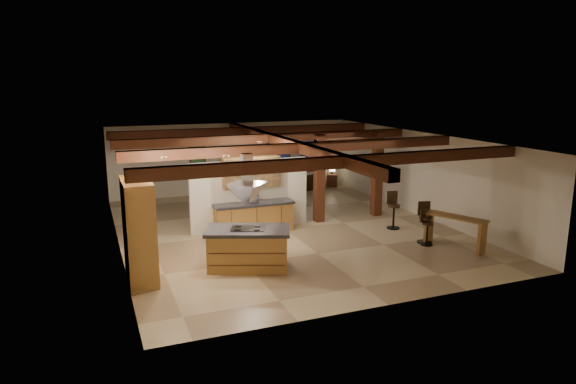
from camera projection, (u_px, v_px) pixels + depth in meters
name	position (u px, v px, depth m)	size (l,w,h in m)	color
ground	(285.00, 229.00, 16.23)	(12.00, 12.00, 0.00)	#CCB888
room_walls	(285.00, 174.00, 15.85)	(12.00, 12.00, 12.00)	silver
ceiling_beams	(285.00, 143.00, 15.64)	(10.00, 12.00, 0.28)	#3C210F
timber_posts	(349.00, 167.00, 17.21)	(2.50, 0.30, 2.90)	#3C210F
partition_wall	(250.00, 195.00, 16.09)	(3.80, 0.18, 2.20)	silver
pantry_cabinet	(139.00, 231.00, 11.94)	(0.67, 1.60, 2.40)	olive
back_counter	(254.00, 217.00, 15.87)	(2.50, 0.66, 0.94)	olive
upper_display_cabinet	(251.00, 172.00, 15.76)	(1.80, 0.36, 0.95)	olive
range_hood	(247.00, 199.00, 12.56)	(1.10, 1.10, 1.40)	silver
back_windows	(296.00, 153.00, 22.31)	(2.70, 0.07, 1.70)	#3C210F
framed_art	(197.00, 154.00, 20.72)	(0.65, 0.05, 0.85)	#3C210F
recessed_cans	(220.00, 151.00, 12.95)	(3.16, 2.46, 0.03)	silver
kitchen_island	(248.00, 248.00, 12.83)	(2.34, 1.79, 1.04)	olive
dining_table	(239.00, 202.00, 18.60)	(1.75, 0.98, 0.62)	#3C1E0F
sofa	(297.00, 183.00, 21.98)	(2.21, 0.86, 0.65)	black
microwave	(252.00, 199.00, 15.73)	(0.41, 0.28, 0.23)	silver
bar_counter	(455.00, 226.00, 14.32)	(1.13, 1.80, 0.93)	olive
side_table	(332.00, 180.00, 22.70)	(0.44, 0.44, 0.55)	#3C210F
table_lamp	(332.00, 169.00, 22.59)	(0.28, 0.28, 0.33)	black
bar_stool_a	(426.00, 227.00, 14.63)	(0.37, 0.38, 1.01)	black
bar_stool_b	(425.00, 222.00, 14.82)	(0.44, 0.45, 1.19)	black
bar_stool_c	(393.00, 210.00, 16.26)	(0.41, 0.43, 1.18)	black
dining_chairs	(239.00, 194.00, 18.54)	(1.85, 1.85, 1.16)	#3C210F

